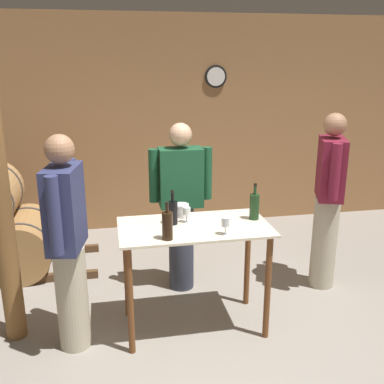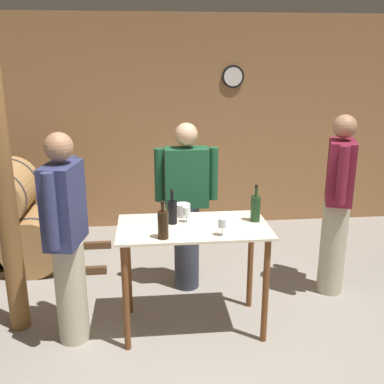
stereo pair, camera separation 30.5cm
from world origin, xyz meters
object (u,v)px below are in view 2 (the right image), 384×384
at_px(person_host, 66,237).
at_px(person_visitor_with_scarf, 187,204).
at_px(wine_bottle_left, 172,211).
at_px(wine_bottle_center, 255,208).
at_px(ice_bucket, 183,210).
at_px(wine_glass_near_left, 187,211).
at_px(person_visitor_bearded, 337,202).
at_px(wine_glass_near_center, 222,224).
at_px(wooden_post, 2,172).
at_px(wine_bottle_far_left, 163,224).

relative_size(person_host, person_visitor_with_scarf, 1.04).
bearing_deg(wine_bottle_left, wine_bottle_center, -1.22).
height_order(ice_bucket, person_host, person_host).
relative_size(wine_bottle_left, wine_glass_near_left, 2.21).
relative_size(ice_bucket, person_visitor_bearded, 0.08).
height_order(ice_bucket, person_visitor_with_scarf, person_visitor_with_scarf).
distance_m(wine_bottle_center, person_visitor_bearded, 0.96).
height_order(wine_bottle_left, wine_glass_near_center, wine_bottle_left).
bearing_deg(person_visitor_with_scarf, wine_glass_near_center, -78.48).
relative_size(wine_bottle_left, person_visitor_with_scarf, 0.17).
relative_size(wooden_post, wine_glass_near_center, 19.89).
xyz_separation_m(wine_bottle_center, wine_glass_near_center, (-0.32, -0.28, -0.02)).
distance_m(wooden_post, wine_bottle_far_left, 1.30).
height_order(wine_bottle_far_left, wine_bottle_left, wine_bottle_far_left).
distance_m(wine_glass_near_left, person_visitor_bearded, 1.48).
bearing_deg(wine_glass_near_center, ice_bucket, 119.64).
relative_size(wine_glass_near_center, person_host, 0.08).
height_order(wooden_post, wine_bottle_left, wooden_post).
xyz_separation_m(wine_bottle_far_left, wine_glass_near_center, (0.44, 0.01, -0.01)).
distance_m(wine_bottle_left, wine_glass_near_left, 0.12).
relative_size(wine_glass_near_center, person_visitor_with_scarf, 0.08).
bearing_deg(wine_bottle_center, ice_bucket, 163.02).
distance_m(wooden_post, wine_glass_near_left, 1.45).
xyz_separation_m(wine_bottle_center, person_visitor_bearded, (0.87, 0.40, -0.11)).
bearing_deg(wine_bottle_far_left, wine_glass_near_left, 57.74).
bearing_deg(person_host, wine_glass_near_center, -6.65).
relative_size(wine_bottle_center, wine_glass_near_left, 2.39).
xyz_separation_m(person_visitor_with_scarf, person_visitor_bearded, (1.37, -0.23, 0.05)).
bearing_deg(person_host, person_visitor_bearded, 13.07).
bearing_deg(wine_glass_near_left, wine_glass_near_center, -52.31).
height_order(wine_bottle_center, wine_glass_near_center, wine_bottle_center).
bearing_deg(person_visitor_bearded, person_host, -166.93).
bearing_deg(wine_glass_near_left, wine_bottle_left, -172.46).
relative_size(wine_bottle_center, person_host, 0.18).
bearing_deg(wine_glass_near_left, wooden_post, 178.08).
bearing_deg(wine_bottle_left, wine_glass_near_center, -39.58).
xyz_separation_m(wine_bottle_left, person_visitor_with_scarf, (0.17, 0.62, -0.15)).
xyz_separation_m(wine_bottle_center, person_visitor_with_scarf, (-0.50, 0.63, -0.16)).
bearing_deg(ice_bucket, person_visitor_bearded, 8.88).
bearing_deg(person_host, ice_bucket, 19.46).
height_order(wine_bottle_far_left, person_visitor_bearded, person_visitor_bearded).
bearing_deg(wine_glass_near_center, wooden_post, 167.78).
distance_m(wine_bottle_far_left, ice_bucket, 0.50).
xyz_separation_m(wine_bottle_left, wine_glass_near_left, (0.12, 0.02, -0.01)).
distance_m(wine_glass_near_center, person_host, 1.18).
height_order(wine_bottle_left, person_host, person_host).
bearing_deg(wine_glass_near_center, wine_glass_near_left, 127.69).
distance_m(wine_glass_near_center, ice_bucket, 0.53).
bearing_deg(wooden_post, ice_bucket, 4.11).
bearing_deg(wooden_post, person_visitor_bearded, 6.56).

